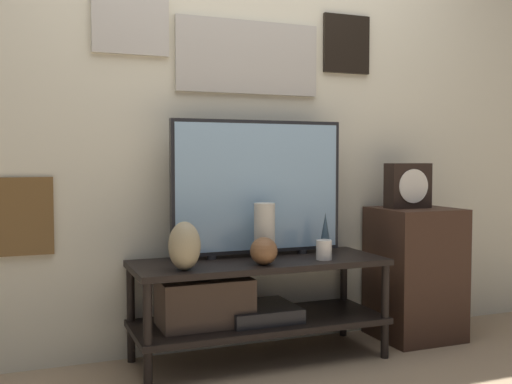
% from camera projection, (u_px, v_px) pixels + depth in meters
% --- Properties ---
extents(ground_plane, '(12.00, 12.00, 0.00)m').
position_uv_depth(ground_plane, '(282.00, 378.00, 2.77)').
color(ground_plane, '#997F60').
extents(wall_back, '(6.40, 0.08, 2.70)m').
position_uv_depth(wall_back, '(239.00, 96.00, 3.22)').
color(wall_back, beige).
rests_on(wall_back, ground_plane).
extents(media_console, '(1.27, 0.48, 0.51)m').
position_uv_depth(media_console, '(240.00, 299.00, 2.97)').
color(media_console, black).
rests_on(media_console, ground_plane).
extents(television, '(0.93, 0.05, 0.70)m').
position_uv_depth(television, '(258.00, 187.00, 3.09)').
color(television, black).
rests_on(television, media_console).
extents(vase_tall_ceramic, '(0.11, 0.11, 0.29)m').
position_uv_depth(vase_tall_ceramic, '(264.00, 232.00, 2.99)').
color(vase_tall_ceramic, beige).
rests_on(vase_tall_ceramic, media_console).
extents(vase_urn_stoneware, '(0.15, 0.14, 0.22)m').
position_uv_depth(vase_urn_stoneware, '(185.00, 246.00, 2.71)').
color(vase_urn_stoneware, tan).
rests_on(vase_urn_stoneware, media_console).
extents(vase_slim_bronze, '(0.07, 0.07, 0.23)m').
position_uv_depth(vase_slim_bronze, '(325.00, 234.00, 3.11)').
color(vase_slim_bronze, '#2D4251').
rests_on(vase_slim_bronze, media_console).
extents(vase_round_glass, '(0.13, 0.13, 0.13)m').
position_uv_depth(vase_round_glass, '(264.00, 251.00, 2.85)').
color(vase_round_glass, brown).
rests_on(vase_round_glass, media_console).
extents(candle_jar, '(0.08, 0.08, 0.10)m').
position_uv_depth(candle_jar, '(324.00, 250.00, 3.00)').
color(candle_jar, silver).
rests_on(candle_jar, media_console).
extents(side_table, '(0.44, 0.42, 0.74)m').
position_uv_depth(side_table, '(415.00, 273.00, 3.39)').
color(side_table, '#382319').
rests_on(side_table, ground_plane).
extents(mantel_clock, '(0.26, 0.11, 0.25)m').
position_uv_depth(mantel_clock, '(408.00, 186.00, 3.37)').
color(mantel_clock, black).
rests_on(mantel_clock, side_table).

